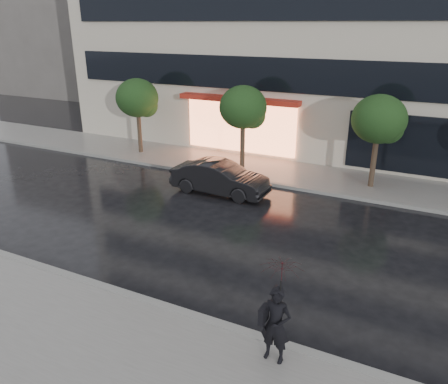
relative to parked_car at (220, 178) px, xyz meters
The scene contains 11 objects.
ground 7.17m from the parked_car, 69.34° to the right, with size 120.00×120.00×0.00m, color black.
sidewalk_near 10.26m from the parked_car, 75.77° to the right, with size 60.00×4.50×0.12m, color slate.
sidewalk_far 4.41m from the parked_car, 54.83° to the left, with size 60.00×3.50×0.12m, color slate.
curb_near 8.10m from the parked_car, 71.85° to the right, with size 60.00×0.25×0.14m, color gray.
curb_far 3.17m from the parked_car, 35.90° to the left, with size 60.00×0.25×0.14m, color gray.
bg_building_left 32.42m from the parked_car, 142.83° to the left, with size 14.00×10.00×12.00m, color #59544F.
tree_far_west 7.59m from the parked_car, 152.43° to the left, with size 2.20×2.20×3.99m.
tree_mid_west 4.06m from the parked_car, 97.18° to the left, with size 2.20×2.20×3.99m.
tree_mid_east 6.89m from the parked_car, 31.01° to the left, with size 2.20×2.20×3.99m.
parked_car is the anchor object (origin of this frame).
pedestrian_with_umbrella 9.87m from the parked_car, 56.33° to the right, with size 0.88×0.90×2.32m.
Camera 1 is at (5.17, -8.39, 6.61)m, focal length 35.00 mm.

